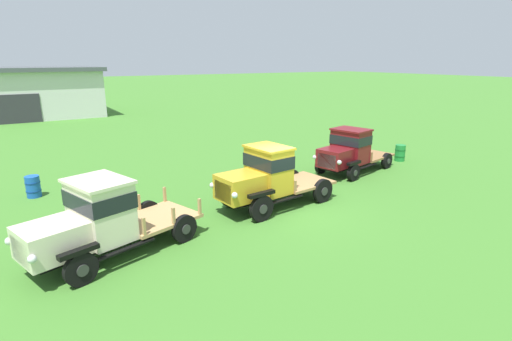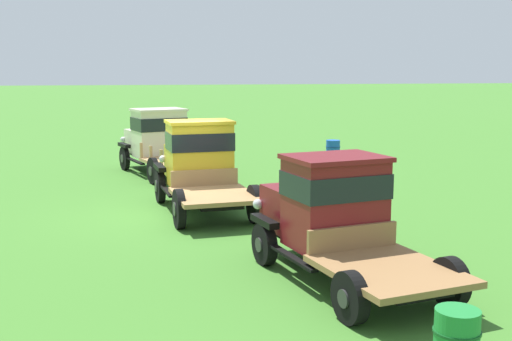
% 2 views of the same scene
% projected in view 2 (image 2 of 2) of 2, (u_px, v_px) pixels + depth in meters
% --- Properties ---
extents(ground_plane, '(240.00, 240.00, 0.00)m').
position_uv_depth(ground_plane, '(174.00, 213.00, 15.95)').
color(ground_plane, '#3D7528').
extents(vintage_truck_foreground_near, '(5.18, 3.14, 2.21)m').
position_uv_depth(vintage_truck_foreground_near, '(158.00, 139.00, 22.07)').
color(vintage_truck_foreground_near, black).
rests_on(vintage_truck_foreground_near, ground).
extents(vintage_truck_second_in_line, '(4.88, 2.38, 2.27)m').
position_uv_depth(vintage_truck_second_in_line, '(199.00, 163.00, 16.49)').
color(vintage_truck_second_in_line, black).
rests_on(vintage_truck_second_in_line, ground).
extents(vintage_truck_midrow_center, '(4.91, 2.74, 2.11)m').
position_uv_depth(vintage_truck_midrow_center, '(332.00, 213.00, 11.14)').
color(vintage_truck_midrow_center, black).
rests_on(vintage_truck_midrow_center, ground).
extents(oil_drum_near_fence, '(0.56, 0.56, 0.85)m').
position_uv_depth(oil_drum_near_fence, '(333.00, 151.00, 24.50)').
color(oil_drum_near_fence, '#1951B2').
rests_on(oil_drum_near_fence, ground).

